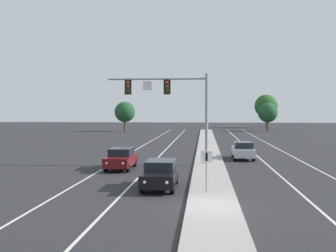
# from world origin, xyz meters

# --- Properties ---
(ground_plane) EXTENTS (260.00, 260.00, 0.00)m
(ground_plane) POSITION_xyz_m (0.00, 0.00, 0.00)
(ground_plane) COLOR #28282B
(median_island) EXTENTS (2.40, 110.00, 0.15)m
(median_island) POSITION_xyz_m (0.00, 18.00, 0.07)
(median_island) COLOR #9E9B93
(median_island) RESTS_ON ground
(lane_stripe_oncoming_center) EXTENTS (0.14, 100.00, 0.01)m
(lane_stripe_oncoming_center) POSITION_xyz_m (-4.70, 25.00, 0.00)
(lane_stripe_oncoming_center) COLOR silver
(lane_stripe_oncoming_center) RESTS_ON ground
(lane_stripe_receding_center) EXTENTS (0.14, 100.00, 0.01)m
(lane_stripe_receding_center) POSITION_xyz_m (4.70, 25.00, 0.00)
(lane_stripe_receding_center) COLOR silver
(lane_stripe_receding_center) RESTS_ON ground
(edge_stripe_left) EXTENTS (0.14, 100.00, 0.01)m
(edge_stripe_left) POSITION_xyz_m (-8.00, 25.00, 0.00)
(edge_stripe_left) COLOR silver
(edge_stripe_left) RESTS_ON ground
(edge_stripe_right) EXTENTS (0.14, 100.00, 0.01)m
(edge_stripe_right) POSITION_xyz_m (8.00, 25.00, 0.00)
(edge_stripe_right) COLOR silver
(edge_stripe_right) RESTS_ON ground
(overhead_signal_mast) EXTENTS (8.10, 0.44, 7.20)m
(overhead_signal_mast) POSITION_xyz_m (-2.83, 14.71, 5.37)
(overhead_signal_mast) COLOR gray
(overhead_signal_mast) RESTS_ON median_island
(median_sign_post) EXTENTS (0.60, 0.10, 2.20)m
(median_sign_post) POSITION_xyz_m (-0.28, 2.95, 1.59)
(median_sign_post) COLOR gray
(median_sign_post) RESTS_ON median_island
(car_oncoming_black) EXTENTS (1.82, 4.47, 1.58)m
(car_oncoming_black) POSITION_xyz_m (-2.88, 4.59, 0.82)
(car_oncoming_black) COLOR black
(car_oncoming_black) RESTS_ON ground
(car_oncoming_darkred) EXTENTS (1.82, 4.47, 1.58)m
(car_oncoming_darkred) POSITION_xyz_m (-6.61, 11.89, 0.82)
(car_oncoming_darkred) COLOR #5B0F14
(car_oncoming_darkred) RESTS_ON ground
(car_receding_silver) EXTENTS (1.85, 4.48, 1.58)m
(car_receding_silver) POSITION_xyz_m (3.08, 19.02, 0.82)
(car_receding_silver) COLOR #B7B7BC
(car_receding_silver) RESTS_ON ground
(tree_far_right_b) EXTENTS (4.11, 4.11, 5.95)m
(tree_far_right_b) POSITION_xyz_m (12.88, 69.91, 3.88)
(tree_far_right_b) COLOR #4C3823
(tree_far_right_b) RESTS_ON ground
(tree_far_right_c) EXTENTS (5.76, 5.76, 8.33)m
(tree_far_right_c) POSITION_xyz_m (15.07, 87.36, 5.44)
(tree_far_right_c) COLOR #4C3823
(tree_far_right_c) RESTS_ON ground
(tree_far_left_b) EXTENTS (4.28, 4.28, 6.20)m
(tree_far_left_b) POSITION_xyz_m (-16.93, 66.59, 4.05)
(tree_far_left_b) COLOR #4C3823
(tree_far_left_b) RESTS_ON ground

